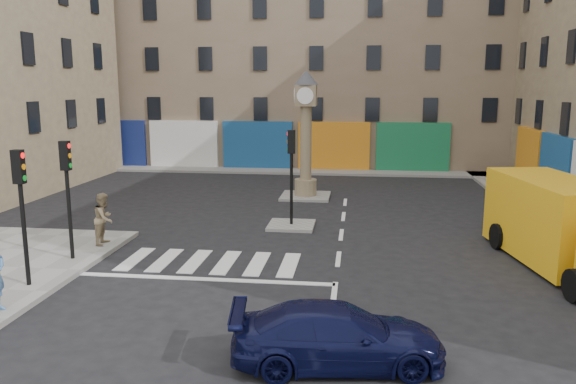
% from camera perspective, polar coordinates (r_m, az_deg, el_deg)
% --- Properties ---
extents(ground, '(120.00, 120.00, 0.00)m').
position_cam_1_polar(ground, '(14.49, 4.55, -11.58)').
color(ground, black).
rests_on(ground, ground).
extents(sidewalk_right, '(2.60, 30.00, 0.15)m').
position_cam_1_polar(sidewalk_right, '(25.36, 25.73, -2.67)').
color(sidewalk_right, gray).
rests_on(sidewalk_right, ground).
extents(sidewalk_far, '(32.00, 2.40, 0.15)m').
position_cam_1_polar(sidewalk_far, '(36.29, -0.14, 2.18)').
color(sidewalk_far, gray).
rests_on(sidewalk_far, ground).
extents(island_near, '(1.80, 1.80, 0.12)m').
position_cam_1_polar(island_near, '(22.22, 0.34, -3.40)').
color(island_near, gray).
rests_on(island_near, ground).
extents(island_far, '(2.40, 2.40, 0.12)m').
position_cam_1_polar(island_far, '(28.04, 1.79, -0.42)').
color(island_far, gray).
rests_on(island_far, ground).
extents(building_far, '(32.00, 10.00, 17.00)m').
position_cam_1_polar(building_far, '(41.75, 0.89, 14.89)').
color(building_far, '#806B55').
rests_on(building_far, ground).
extents(traffic_light_left_near, '(0.28, 0.22, 3.70)m').
position_cam_1_polar(traffic_light_left_near, '(16.47, -25.49, -0.36)').
color(traffic_light_left_near, black).
rests_on(traffic_light_left_near, sidewalk_left).
extents(traffic_light_left_far, '(0.28, 0.22, 3.70)m').
position_cam_1_polar(traffic_light_left_far, '(18.50, -21.53, 1.06)').
color(traffic_light_left_far, black).
rests_on(traffic_light_left_far, sidewalk_left).
extents(traffic_light_island, '(0.28, 0.22, 3.70)m').
position_cam_1_polar(traffic_light_island, '(21.74, 0.35, 3.08)').
color(traffic_light_island, black).
rests_on(traffic_light_island, island_near).
extents(clock_pillar, '(1.20, 1.20, 6.10)m').
position_cam_1_polar(clock_pillar, '(27.57, 1.83, 6.71)').
color(clock_pillar, '#938460').
rests_on(clock_pillar, island_far).
extents(navy_sedan, '(4.44, 2.29, 1.23)m').
position_cam_1_polar(navy_sedan, '(11.53, 5.07, -14.33)').
color(navy_sedan, black).
rests_on(navy_sedan, ground).
extents(yellow_van, '(3.39, 7.48, 2.63)m').
position_cam_1_polar(yellow_van, '(18.98, 26.14, -3.12)').
color(yellow_van, '#EDAA14').
rests_on(yellow_van, ground).
extents(pedestrian_tan, '(0.69, 0.88, 1.77)m').
position_cam_1_polar(pedestrian_tan, '(20.15, -18.17, -2.57)').
color(pedestrian_tan, '#98815D').
rests_on(pedestrian_tan, sidewalk_left).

